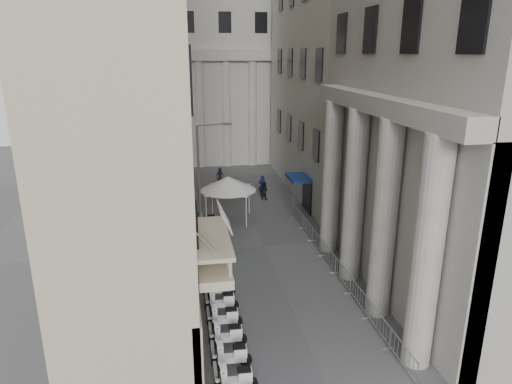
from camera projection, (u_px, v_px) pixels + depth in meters
far_building at (221, 34)px, 54.38m from camera, size 22.00×10.00×30.00m
iron_fence at (203, 258)px, 29.81m from camera, size 0.30×28.00×1.40m
blue_awning at (297, 211)px, 38.68m from camera, size 1.60×3.00×3.00m
scooter_2 at (232, 366)px, 19.50m from camera, size 1.42×0.61×1.50m
scooter_3 at (229, 345)px, 20.90m from camera, size 1.42×0.61×1.50m
scooter_4 at (225, 327)px, 22.30m from camera, size 1.42×0.61×1.50m
scooter_5 at (222, 311)px, 23.70m from camera, size 1.42×0.61×1.50m
scooter_6 at (220, 296)px, 25.10m from camera, size 1.42×0.61×1.50m
scooter_7 at (218, 283)px, 26.51m from camera, size 1.42×0.61×1.50m
scooter_8 at (215, 272)px, 27.91m from camera, size 1.42×0.61×1.50m
scooter_9 at (214, 261)px, 29.31m from camera, size 1.42×0.61×1.50m
scooter_10 at (212, 252)px, 30.71m from camera, size 1.42×0.61×1.50m
scooter_11 at (210, 243)px, 32.11m from camera, size 1.42×0.61×1.50m
scooter_12 at (209, 235)px, 33.51m from camera, size 1.42×0.61×1.50m
scooter_13 at (208, 228)px, 34.91m from camera, size 1.42×0.61×1.50m
barrier_0 at (402, 367)px, 19.49m from camera, size 0.60×2.40×1.10m
barrier_1 at (378, 333)px, 21.85m from camera, size 0.60×2.40×1.10m
barrier_2 at (358, 305)px, 24.20m from camera, size 0.60×2.40×1.10m
barrier_3 at (342, 283)px, 26.56m from camera, size 0.60×2.40×1.10m
barrier_4 at (329, 264)px, 28.92m from camera, size 0.60×2.40×1.10m
barrier_5 at (317, 248)px, 31.28m from camera, size 0.60×2.40×1.10m
barrier_6 at (307, 235)px, 33.63m from camera, size 0.60×2.40×1.10m
barrier_7 at (299, 223)px, 35.99m from camera, size 0.60×2.40×1.10m
security_tent at (224, 183)px, 36.12m from camera, size 4.40×4.40×3.58m
street_lamp at (203, 171)px, 31.99m from camera, size 2.56×1.04×8.18m
info_kiosk at (217, 250)px, 28.87m from camera, size 0.33×0.86×1.79m
pedestrian_a at (262, 186)px, 42.48m from camera, size 0.85×0.72×1.98m
pedestrian_b at (264, 191)px, 41.45m from camera, size 1.04×1.00×1.68m
pedestrian_c at (220, 175)px, 46.90m from camera, size 0.80×0.56×1.56m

